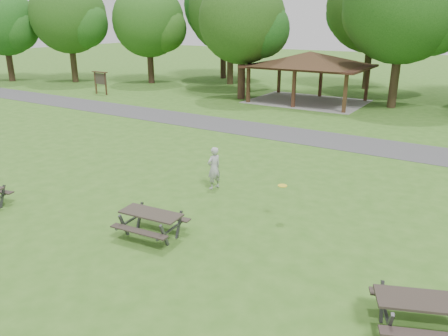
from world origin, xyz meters
TOP-DOWN VIEW (x-y plane):
  - ground at (0.00, 0.00)m, footprint 160.00×160.00m
  - asphalt_path at (0.00, 14.00)m, footprint 120.00×3.20m
  - pavilion at (-4.00, 24.00)m, footprint 8.60×7.01m
  - notice_board at (-20.00, 18.00)m, footprint 1.60×0.30m
  - tree_row_a at (-27.91, 22.03)m, footprint 7.56×7.20m
  - tree_row_b at (-20.92, 25.53)m, footprint 7.14×6.80m
  - tree_row_c at (-13.90, 29.03)m, footprint 8.19×7.80m
  - tree_row_d at (-8.92, 22.53)m, footprint 6.93×6.60m
  - tree_row_e at (2.10, 25.03)m, footprint 8.40×8.00m
  - tree_deep_a at (-16.90, 32.53)m, footprint 8.40×8.00m
  - tree_deep_b at (-1.90, 33.03)m, footprint 8.40×8.00m
  - tree_flank_left at (-33.92, 19.03)m, footprint 6.72×6.40m
  - picnic_table_middle at (0.49, 0.85)m, footprint 1.95×1.63m
  - picnic_table_far at (7.87, 0.56)m, footprint 2.38×2.17m
  - frisbee_in_flight at (3.24, 3.81)m, footprint 0.36×0.36m
  - frisbee_thrower at (-0.08, 5.02)m, footprint 0.53×0.67m

SIDE VIEW (x-z plane):
  - ground at x=0.00m, z-range 0.00..0.00m
  - asphalt_path at x=0.00m, z-range 0.00..0.02m
  - picnic_table_middle at x=0.49m, z-range 0.19..0.98m
  - picnic_table_far at x=7.87m, z-range 0.20..1.04m
  - frisbee_thrower at x=-0.08m, z-range 0.00..1.61m
  - frisbee_in_flight at x=3.24m, z-range 1.18..1.20m
  - notice_board at x=-20.00m, z-range 0.37..2.25m
  - pavilion at x=-4.00m, z-range 1.18..4.94m
  - tree_flank_left at x=-33.92m, z-range 1.06..9.99m
  - tree_row_b at x=-20.92m, z-range 1.03..10.30m
  - tree_row_d at x=-8.92m, z-range 1.13..10.41m
  - tree_row_a at x=-27.91m, z-range 1.17..11.14m
  - tree_row_c at x=-13.90m, z-range 1.20..11.87m
  - tree_row_e at x=2.10m, z-range 1.27..12.29m
  - tree_deep_b at x=-1.90m, z-range 1.32..12.45m
  - tree_deep_a at x=-16.90m, z-range 1.44..12.82m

